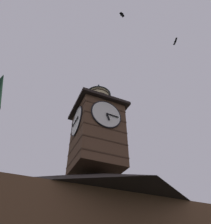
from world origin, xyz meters
TOP-DOWN VIEW (x-y plane):
  - clock_tower at (1.64, -2.66)m, footprint 4.01×4.01m
  - pine_tree_behind at (-0.27, -9.24)m, footprint 4.94×4.94m
  - moon at (-11.71, -36.02)m, footprint 1.43×1.43m
  - flying_bird_high at (-2.90, 3.23)m, footprint 0.37×0.70m
  - flying_bird_low at (2.08, 3.05)m, footprint 0.50×0.37m

SIDE VIEW (x-z plane):
  - pine_tree_behind at x=-0.27m, z-range -1.56..14.92m
  - clock_tower at x=1.64m, z-range 6.86..15.32m
  - moon at x=-11.71m, z-range 14.27..15.70m
  - flying_bird_high at x=-2.90m, z-range 17.63..17.74m
  - flying_bird_low at x=2.08m, z-range 18.41..18.57m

